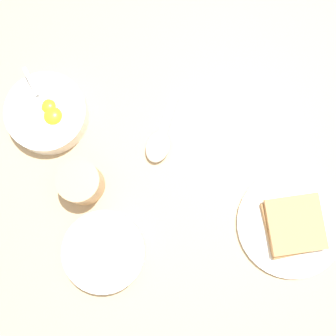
# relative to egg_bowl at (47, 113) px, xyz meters

# --- Properties ---
(ground_plane) EXTENTS (3.00, 3.00, 0.00)m
(ground_plane) POSITION_rel_egg_bowl_xyz_m (-0.25, -0.11, -0.02)
(ground_plane) COLOR tan
(egg_bowl) EXTENTS (0.16, 0.16, 0.07)m
(egg_bowl) POSITION_rel_egg_bowl_xyz_m (0.00, 0.00, 0.00)
(egg_bowl) COLOR white
(egg_bowl) RESTS_ON ground_plane
(toast_plate) EXTENTS (0.21, 0.21, 0.01)m
(toast_plate) POSITION_rel_egg_bowl_xyz_m (-0.46, -0.23, -0.02)
(toast_plate) COLOR white
(toast_plate) RESTS_ON ground_plane
(toast_sandwich) EXTENTS (0.14, 0.14, 0.03)m
(toast_sandwich) POSITION_rel_egg_bowl_xyz_m (-0.46, -0.23, 0.00)
(toast_sandwich) COLOR #9E7042
(toast_sandwich) RESTS_ON toast_plate
(soup_spoon) EXTENTS (0.10, 0.13, 0.03)m
(soup_spoon) POSITION_rel_egg_bowl_xyz_m (-0.18, -0.13, -0.01)
(soup_spoon) COLOR white
(soup_spoon) RESTS_ON ground_plane
(congee_bowl) EXTENTS (0.15, 0.15, 0.05)m
(congee_bowl) POSITION_rel_egg_bowl_xyz_m (-0.28, 0.08, 0.00)
(congee_bowl) COLOR white
(congee_bowl) RESTS_ON ground_plane
(drinking_cup) EXTENTS (0.08, 0.08, 0.08)m
(drinking_cup) POSITION_rel_egg_bowl_xyz_m (-0.15, 0.03, 0.02)
(drinking_cup) COLOR tan
(drinking_cup) RESTS_ON ground_plane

